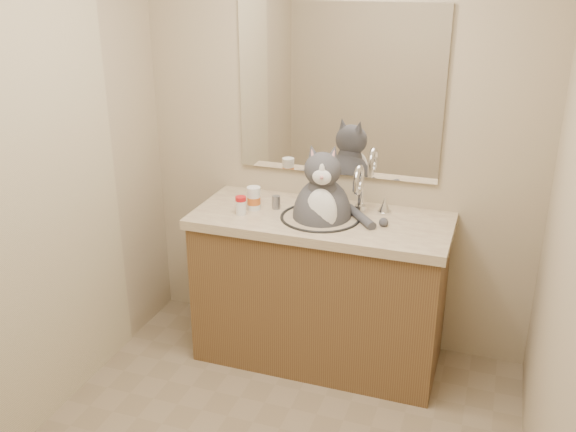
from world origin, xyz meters
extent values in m
cube|color=tan|center=(0.00, 1.25, 1.20)|extent=(2.20, 0.01, 2.40)
cube|color=tan|center=(-1.10, 0.00, 1.20)|extent=(0.01, 2.50, 2.40)
cube|color=tan|center=(1.10, 0.00, 1.20)|extent=(0.01, 2.50, 2.40)
cube|color=brown|center=(0.00, 0.96, 0.40)|extent=(1.30, 0.55, 0.80)
cube|color=beige|center=(0.00, 0.96, 0.83)|extent=(1.34, 0.59, 0.05)
torus|color=black|center=(0.00, 0.94, 0.85)|extent=(0.42, 0.42, 0.02)
ellipsoid|color=white|center=(0.00, 0.94, 0.78)|extent=(0.40, 0.40, 0.15)
cylinder|color=silver|center=(0.17, 1.11, 0.95)|extent=(0.03, 0.03, 0.18)
torus|color=silver|center=(0.17, 1.05, 1.04)|extent=(0.03, 0.16, 0.16)
cone|color=silver|center=(0.30, 1.11, 0.90)|extent=(0.06, 0.06, 0.08)
cube|color=white|center=(0.00, 1.24, 1.45)|extent=(1.10, 0.02, 0.90)
cube|color=beige|center=(-1.05, 0.10, 1.00)|extent=(0.01, 1.20, 1.90)
ellipsoid|color=#424247|center=(0.00, 0.97, 0.85)|extent=(0.37, 0.40, 0.41)
ellipsoid|color=white|center=(0.03, 0.86, 0.91)|extent=(0.18, 0.13, 0.26)
ellipsoid|color=#424247|center=(0.01, 0.93, 1.12)|extent=(0.22, 0.20, 0.18)
ellipsoid|color=white|center=(0.03, 0.85, 1.10)|extent=(0.10, 0.07, 0.08)
sphere|color=#D88C8C|center=(0.04, 0.83, 1.11)|extent=(0.02, 0.02, 0.02)
cone|color=#424247|center=(-0.04, 0.93, 1.20)|extent=(0.09, 0.08, 0.09)
cone|color=#424247|center=(0.06, 0.95, 1.20)|extent=(0.09, 0.08, 0.09)
cylinder|color=#424247|center=(0.20, 0.98, 0.87)|extent=(0.20, 0.24, 0.05)
cylinder|color=white|center=(-0.41, 0.86, 0.89)|extent=(0.06, 0.06, 0.08)
cylinder|color=red|center=(-0.41, 0.86, 0.94)|extent=(0.06, 0.06, 0.02)
cylinder|color=white|center=(-0.37, 0.95, 0.90)|extent=(0.09, 0.09, 0.10)
cylinder|color=#CA6121|center=(-0.37, 0.95, 0.90)|extent=(0.09, 0.09, 0.04)
cylinder|color=white|center=(-0.37, 0.95, 0.96)|extent=(0.09, 0.09, 0.02)
cylinder|color=slate|center=(-0.26, 0.99, 0.89)|extent=(0.06, 0.06, 0.07)
camera|label=1|loc=(0.85, -2.01, 2.09)|focal=40.00mm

